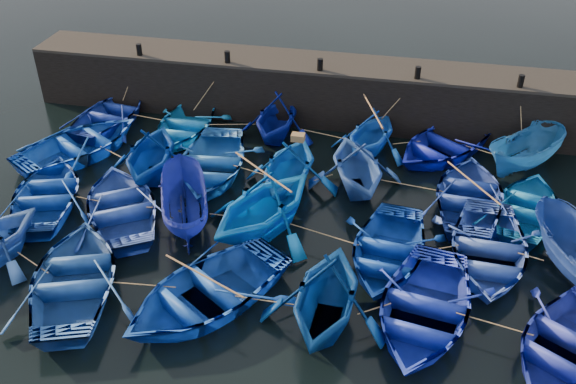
% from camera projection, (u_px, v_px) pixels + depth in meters
% --- Properties ---
extents(ground, '(120.00, 120.00, 0.00)m').
position_uv_depth(ground, '(267.00, 265.00, 20.34)').
color(ground, black).
rests_on(ground, ground).
extents(quay_wall, '(26.00, 2.50, 2.50)m').
position_uv_depth(quay_wall, '(322.00, 91.00, 28.17)').
color(quay_wall, black).
rests_on(quay_wall, ground).
extents(quay_top, '(26.00, 2.50, 0.12)m').
position_uv_depth(quay_top, '(323.00, 63.00, 27.45)').
color(quay_top, black).
rests_on(quay_top, quay_wall).
extents(bollard_0, '(0.24, 0.24, 0.50)m').
position_uv_depth(bollard_0, '(139.00, 50.00, 27.92)').
color(bollard_0, black).
rests_on(bollard_0, quay_top).
extents(bollard_1, '(0.24, 0.24, 0.50)m').
position_uv_depth(bollard_1, '(227.00, 57.00, 27.23)').
color(bollard_1, black).
rests_on(bollard_1, quay_top).
extents(bollard_2, '(0.24, 0.24, 0.50)m').
position_uv_depth(bollard_2, '(320.00, 65.00, 26.54)').
color(bollard_2, black).
rests_on(bollard_2, quay_top).
extents(bollard_3, '(0.24, 0.24, 0.50)m').
position_uv_depth(bollard_3, '(418.00, 73.00, 25.85)').
color(bollard_3, black).
rests_on(bollard_3, quay_top).
extents(bollard_4, '(0.24, 0.24, 0.50)m').
position_uv_depth(bollard_4, '(521.00, 81.00, 25.16)').
color(bollard_4, black).
rests_on(bollard_4, quay_top).
extents(boat_0, '(4.06, 5.16, 0.97)m').
position_uv_depth(boat_0, '(112.00, 114.00, 28.07)').
color(boat_0, navy).
rests_on(boat_0, ground).
extents(boat_1, '(3.34, 4.64, 0.95)m').
position_uv_depth(boat_1, '(185.00, 124.00, 27.26)').
color(boat_1, blue).
rests_on(boat_1, ground).
extents(boat_2, '(3.44, 3.95, 2.01)m').
position_uv_depth(boat_2, '(276.00, 117.00, 26.70)').
color(boat_2, '#020F75').
rests_on(boat_2, ground).
extents(boat_3, '(4.06, 4.39, 1.91)m').
position_uv_depth(boat_3, '(371.00, 133.00, 25.62)').
color(boat_3, blue).
rests_on(boat_3, ground).
extents(boat_4, '(5.87, 6.12, 1.03)m').
position_uv_depth(boat_4, '(443.00, 144.00, 25.75)').
color(boat_4, '#0C169E').
rests_on(boat_4, ground).
extents(boat_5, '(3.94, 4.29, 1.64)m').
position_uv_depth(boat_5, '(526.00, 153.00, 24.57)').
color(boat_5, '#205C91').
rests_on(boat_5, ground).
extents(boat_6, '(6.03, 6.53, 1.10)m').
position_uv_depth(boat_6, '(80.00, 144.00, 25.69)').
color(boat_6, blue).
rests_on(boat_6, ground).
extents(boat_7, '(4.01, 4.50, 2.15)m').
position_uv_depth(boat_7, '(151.00, 152.00, 24.10)').
color(boat_7, navy).
rests_on(boat_7, ground).
extents(boat_8, '(4.30, 5.61, 1.08)m').
position_uv_depth(boat_8, '(211.00, 163.00, 24.49)').
color(boat_8, blue).
rests_on(boat_8, ground).
extents(boat_9, '(3.87, 4.39, 2.17)m').
position_uv_depth(boat_9, '(290.00, 166.00, 23.30)').
color(boat_9, '#0A4BA3').
rests_on(boat_9, ground).
extents(boat_10, '(4.76, 5.10, 2.17)m').
position_uv_depth(boat_10, '(358.00, 165.00, 23.34)').
color(boat_10, '#254D95').
rests_on(boat_10, ground).
extents(boat_11, '(3.88, 5.25, 1.05)m').
position_uv_depth(boat_11, '(470.00, 195.00, 22.68)').
color(boat_11, navy).
rests_on(boat_11, ground).
extents(boat_12, '(4.18, 5.07, 0.92)m').
position_uv_depth(boat_12, '(529.00, 207.00, 22.20)').
color(boat_12, '#0D64B2').
rests_on(boat_12, ground).
extents(boat_13, '(4.76, 5.66, 1.01)m').
position_uv_depth(boat_13, '(48.00, 194.00, 22.82)').
color(boat_13, navy).
rests_on(boat_13, ground).
extents(boat_14, '(5.70, 6.17, 1.04)m').
position_uv_depth(boat_14, '(122.00, 205.00, 22.20)').
color(boat_14, '#26459F').
rests_on(boat_14, ground).
extents(boat_15, '(3.07, 4.52, 1.64)m').
position_uv_depth(boat_15, '(184.00, 204.00, 21.72)').
color(boat_15, navy).
rests_on(boat_15, ground).
extents(boat_16, '(5.69, 5.97, 2.45)m').
position_uv_depth(boat_16, '(263.00, 204.00, 21.02)').
color(boat_16, blue).
rests_on(boat_16, ground).
extents(boat_17, '(3.96, 5.16, 1.00)m').
position_uv_depth(boat_17, '(387.00, 250.00, 20.18)').
color(boat_17, '#0A3597').
rests_on(boat_17, ground).
extents(boat_18, '(3.83, 5.23, 1.06)m').
position_uv_depth(boat_18, '(488.00, 250.00, 20.15)').
color(boat_18, '#3150B6').
rests_on(boat_18, ground).
extents(boat_21, '(5.29, 6.21, 1.09)m').
position_uv_depth(boat_21, '(76.00, 277.00, 19.03)').
color(boat_21, '#1C488D').
rests_on(boat_21, ground).
extents(boat_22, '(6.33, 6.73, 1.14)m').
position_uv_depth(boat_22, '(205.00, 291.00, 18.50)').
color(boat_22, '#1040A7').
rests_on(boat_22, ground).
extents(boat_23, '(3.82, 4.37, 2.22)m').
position_uv_depth(boat_23, '(326.00, 295.00, 17.60)').
color(boat_23, navy).
rests_on(boat_23, ground).
extents(boat_24, '(4.60, 5.85, 1.10)m').
position_uv_depth(boat_24, '(423.00, 308.00, 17.96)').
color(boat_24, '#172CB8').
rests_on(boat_24, ground).
extents(boat_25, '(5.56, 6.04, 1.02)m').
position_uv_depth(boat_25, '(569.00, 342.00, 16.96)').
color(boat_25, '#1F2B9B').
rests_on(boat_25, ground).
extents(wooden_crate, '(0.47, 0.34, 0.25)m').
position_uv_depth(wooden_crate, '(298.00, 137.00, 22.57)').
color(wooden_crate, brown).
rests_on(wooden_crate, boat_9).
extents(mooring_ropes, '(17.39, 11.89, 2.10)m').
position_uv_depth(mooring_ropes, '(299.00, 162.00, 23.90)').
color(mooring_ropes, tan).
rests_on(mooring_ropes, ground).
extents(loose_oars, '(9.89, 11.91, 1.46)m').
position_uv_depth(loose_oars, '(337.00, 179.00, 21.48)').
color(loose_oars, '#99724C').
rests_on(loose_oars, ground).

